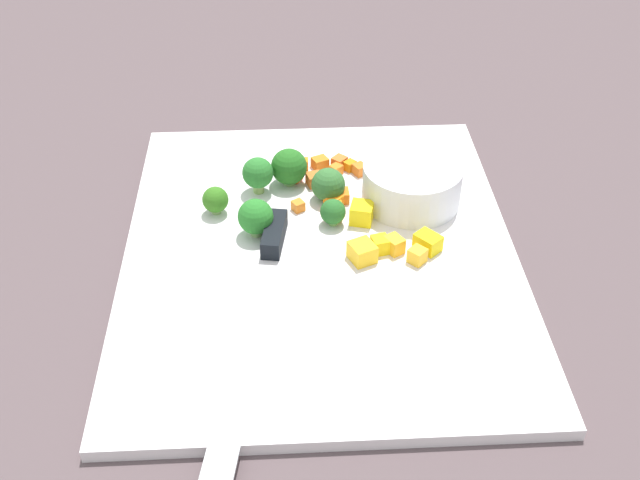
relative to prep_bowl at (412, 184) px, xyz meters
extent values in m
plane|color=#544548|center=(-0.07, 0.10, -0.03)|extent=(4.00, 4.00, 0.00)
cube|color=white|center=(-0.07, 0.10, -0.03)|extent=(0.46, 0.38, 0.01)
cylinder|color=white|center=(0.00, 0.00, 0.00)|extent=(0.10, 0.10, 0.04)
cube|color=silver|center=(-0.26, 0.17, -0.02)|extent=(0.17, 0.05, 0.00)
cube|color=black|center=(-0.06, 0.14, -0.01)|extent=(0.06, 0.03, 0.02)
cube|color=orange|center=(0.07, 0.09, -0.02)|extent=(0.02, 0.02, 0.01)
cube|color=orange|center=(-0.01, 0.08, -0.02)|extent=(0.02, 0.02, 0.01)
cube|color=orange|center=(0.05, 0.05, -0.02)|extent=(0.02, 0.02, 0.01)
cube|color=orange|center=(0.07, 0.07, -0.02)|extent=(0.02, 0.02, 0.01)
cube|color=orange|center=(-0.02, 0.08, -0.01)|extent=(0.02, 0.02, 0.02)
cube|color=orange|center=(-0.01, 0.12, -0.02)|extent=(0.02, 0.02, 0.01)
cube|color=orange|center=(0.05, 0.12, -0.02)|extent=(0.02, 0.02, 0.01)
cube|color=orange|center=(0.06, 0.12, -0.02)|extent=(0.01, 0.01, 0.01)
cube|color=orange|center=(0.06, 0.07, -0.02)|extent=(0.02, 0.02, 0.01)
cube|color=orange|center=(0.06, 0.06, -0.02)|extent=(0.02, 0.02, 0.01)
cube|color=orange|center=(0.00, 0.07, -0.02)|extent=(0.02, 0.02, 0.01)
cube|color=orange|center=(0.07, 0.11, -0.02)|extent=(0.01, 0.01, 0.01)
cube|color=orange|center=(0.04, 0.10, -0.02)|extent=(0.02, 0.02, 0.01)
cube|color=orange|center=(0.01, 0.08, -0.02)|extent=(0.02, 0.02, 0.01)
cube|color=yellow|center=(-0.08, 0.00, -0.01)|extent=(0.03, 0.03, 0.02)
cube|color=yellow|center=(-0.08, 0.03, -0.01)|extent=(0.02, 0.02, 0.02)
cube|color=yellow|center=(-0.03, 0.05, -0.01)|extent=(0.03, 0.03, 0.02)
cube|color=yellow|center=(-0.10, 0.01, -0.01)|extent=(0.02, 0.02, 0.01)
cube|color=yellow|center=(-0.09, 0.06, -0.01)|extent=(0.03, 0.03, 0.02)
cube|color=yellow|center=(-0.08, 0.04, -0.01)|extent=(0.02, 0.02, 0.02)
cylinder|color=#90B268|center=(-0.01, 0.20, -0.02)|extent=(0.01, 0.01, 0.01)
sphere|color=#34711D|center=(-0.01, 0.20, -0.01)|extent=(0.03, 0.03, 0.03)
cylinder|color=#8FAD5D|center=(0.03, 0.16, -0.01)|extent=(0.01, 0.01, 0.01)
sphere|color=#2A752B|center=(0.03, 0.16, 0.00)|extent=(0.03, 0.03, 0.03)
cylinder|color=#83B36A|center=(0.04, 0.13, -0.02)|extent=(0.01, 0.01, 0.01)
sphere|color=#24661F|center=(0.04, 0.13, 0.00)|extent=(0.04, 0.04, 0.04)
cylinder|color=#80BD5C|center=(-0.04, 0.08, -0.02)|extent=(0.01, 0.01, 0.01)
sphere|color=#276527|center=(-0.04, 0.08, -0.01)|extent=(0.03, 0.03, 0.03)
cylinder|color=#91B26B|center=(0.01, 0.09, -0.02)|extent=(0.01, 0.01, 0.01)
sphere|color=#346C31|center=(0.01, 0.09, 0.00)|extent=(0.04, 0.04, 0.04)
cylinder|color=#81AA63|center=(-0.05, 0.16, -0.02)|extent=(0.01, 0.01, 0.01)
sphere|color=#287928|center=(-0.05, 0.16, 0.00)|extent=(0.04, 0.04, 0.04)
camera|label=1|loc=(-0.68, 0.13, 0.46)|focal=44.36mm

